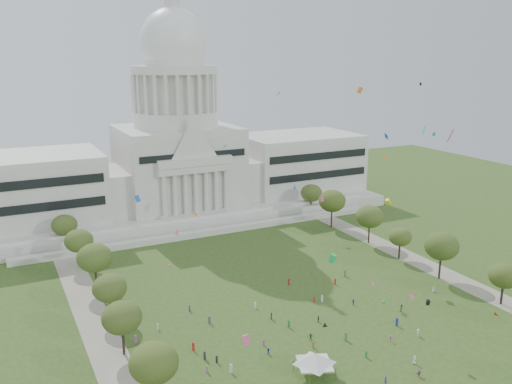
{
  "coord_description": "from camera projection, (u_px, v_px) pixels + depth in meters",
  "views": [
    {
      "loc": [
        -65.85,
        -86.77,
        61.62
      ],
      "look_at": [
        0.0,
        45.0,
        24.0
      ],
      "focal_mm": 38.0,
      "sensor_mm": 36.0,
      "label": 1
    }
  ],
  "objects": [
    {
      "name": "ground",
      "position": [
        347.0,
        343.0,
        118.97
      ],
      "size": [
        400.0,
        400.0,
        0.0
      ],
      "primitive_type": "plane",
      "color": "#334B1D",
      "rests_on": "ground"
    },
    {
      "name": "capitol",
      "position": [
        178.0,
        157.0,
        211.9
      ],
      "size": [
        160.0,
        64.5,
        91.3
      ],
      "color": "silver",
      "rests_on": "ground"
    },
    {
      "name": "path_left",
      "position": [
        98.0,
        331.0,
        124.18
      ],
      "size": [
        8.0,
        160.0,
        0.04
      ],
      "primitive_type": "cube",
      "color": "gray",
      "rests_on": "ground"
    },
    {
      "name": "path_right",
      "position": [
        418.0,
        261.0,
        165.76
      ],
      "size": [
        8.0,
        160.0,
        0.04
      ],
      "primitive_type": "cube",
      "color": "gray",
      "rests_on": "ground"
    },
    {
      "name": "row_tree_l_1",
      "position": [
        154.0,
        363.0,
        95.1
      ],
      "size": [
        8.86,
        8.86,
        12.59
      ],
      "color": "black",
      "rests_on": "ground"
    },
    {
      "name": "row_tree_r_1",
      "position": [
        504.0,
        276.0,
        135.58
      ],
      "size": [
        7.58,
        7.58,
        10.78
      ],
      "color": "black",
      "rests_on": "ground"
    },
    {
      "name": "row_tree_l_2",
      "position": [
        122.0,
        318.0,
        112.36
      ],
      "size": [
        8.42,
        8.42,
        11.97
      ],
      "color": "black",
      "rests_on": "ground"
    },
    {
      "name": "row_tree_r_2",
      "position": [
        442.0,
        246.0,
        150.83
      ],
      "size": [
        9.55,
        9.55,
        13.58
      ],
      "color": "black",
      "rests_on": "ground"
    },
    {
      "name": "row_tree_l_3",
      "position": [
        110.0,
        288.0,
        127.24
      ],
      "size": [
        8.12,
        8.12,
        11.55
      ],
      "color": "black",
      "rests_on": "ground"
    },
    {
      "name": "row_tree_r_3",
      "position": [
        400.0,
        237.0,
        166.34
      ],
      "size": [
        7.01,
        7.01,
        9.98
      ],
      "color": "black",
      "rests_on": "ground"
    },
    {
      "name": "row_tree_l_4",
      "position": [
        94.0,
        258.0,
        142.99
      ],
      "size": [
        9.29,
        9.29,
        13.21
      ],
      "color": "black",
      "rests_on": "ground"
    },
    {
      "name": "row_tree_r_4",
      "position": [
        370.0,
        217.0,
        179.43
      ],
      "size": [
        9.19,
        9.19,
        13.06
      ],
      "color": "black",
      "rests_on": "ground"
    },
    {
      "name": "row_tree_l_5",
      "position": [
        79.0,
        241.0,
        158.85
      ],
      "size": [
        8.33,
        8.33,
        11.85
      ],
      "color": "black",
      "rests_on": "ground"
    },
    {
      "name": "row_tree_r_5",
      "position": [
        332.0,
        201.0,
        196.19
      ],
      "size": [
        9.82,
        9.82,
        13.96
      ],
      "color": "black",
      "rests_on": "ground"
    },
    {
      "name": "row_tree_l_6",
      "position": [
        64.0,
        225.0,
        173.88
      ],
      "size": [
        8.19,
        8.19,
        11.64
      ],
      "color": "black",
      "rests_on": "ground"
    },
    {
      "name": "row_tree_r_6",
      "position": [
        311.0,
        193.0,
        213.16
      ],
      "size": [
        8.42,
        8.42,
        11.97
      ],
      "color": "black",
      "rests_on": "ground"
    },
    {
      "name": "event_tent",
      "position": [
        315.0,
        358.0,
        105.82
      ],
      "size": [
        11.6,
        11.6,
        5.03
      ],
      "color": "#4C4C4C",
      "rests_on": "ground"
    },
    {
      "name": "person_0",
      "position": [
        434.0,
        289.0,
        144.31
      ],
      "size": [
        0.87,
        0.97,
        1.67
      ],
      "primitive_type": "imported",
      "rotation": [
        0.0,
        0.0,
        5.23
      ],
      "color": "silver",
      "rests_on": "ground"
    },
    {
      "name": "person_2",
      "position": [
        402.0,
        308.0,
        133.23
      ],
      "size": [
        1.09,
        1.07,
        1.94
      ],
      "primitive_type": "imported",
      "rotation": [
        0.0,
        0.0,
        0.74
      ],
      "color": "#33723F",
      "rests_on": "ground"
    },
    {
      "name": "person_3",
      "position": [
        390.0,
        339.0,
        119.33
      ],
      "size": [
        0.76,
        1.07,
        1.5
      ],
      "primitive_type": "imported",
      "rotation": [
        0.0,
        0.0,
        5.0
      ],
      "color": "#994C8C",
      "rests_on": "ground"
    },
    {
      "name": "person_4",
      "position": [
        318.0,
        319.0,
        128.07
      ],
      "size": [
        0.79,
        1.06,
        1.61
      ],
      "primitive_type": "imported",
      "rotation": [
        0.0,
        0.0,
        4.38
      ],
      "color": "#26262B",
      "rests_on": "ground"
    },
    {
      "name": "person_5",
      "position": [
        311.0,
        336.0,
        120.16
      ],
      "size": [
        1.53,
        1.2,
        1.55
      ],
      "primitive_type": "imported",
      "rotation": [
        0.0,
        0.0,
        2.63
      ],
      "color": "#33723F",
      "rests_on": "ground"
    },
    {
      "name": "person_6",
      "position": [
        414.0,
        360.0,
        110.69
      ],
      "size": [
        0.87,
        1.05,
        1.85
      ],
      "primitive_type": "imported",
      "rotation": [
        0.0,
        0.0,
        1.93
      ],
      "color": "silver",
      "rests_on": "ground"
    },
    {
      "name": "person_7",
      "position": [
        386.0,
        380.0,
        104.0
      ],
      "size": [
        0.68,
        0.56,
        1.65
      ],
      "primitive_type": "imported",
      "rotation": [
        0.0,
        0.0,
        3.36
      ],
      "color": "navy",
      "rests_on": "ground"
    },
    {
      "name": "person_8",
      "position": [
        268.0,
        351.0,
        114.26
      ],
      "size": [
        0.83,
        0.75,
        1.45
      ],
      "primitive_type": "imported",
      "rotation": [
        0.0,
        0.0,
        2.58
      ],
      "color": "navy",
      "rests_on": "ground"
    },
    {
      "name": "person_9",
      "position": [
        418.0,
        333.0,
        121.6
      ],
      "size": [
        1.25,
        1.06,
        1.72
      ],
      "primitive_type": "imported",
      "rotation": [
        0.0,
        0.0,
        0.54
      ],
      "color": "silver",
      "rests_on": "ground"
    },
    {
      "name": "person_10",
      "position": [
        353.0,
        302.0,
        136.81
      ],
      "size": [
        0.57,
        0.98,
        1.62
      ],
      "primitive_type": "imported",
      "rotation": [
        0.0,
        0.0,
        1.62
      ],
      "color": "navy",
      "rests_on": "ground"
    },
    {
      "name": "person_11",
      "position": [
        419.0,
        373.0,
        106.28
      ],
      "size": [
        1.44,
        0.69,
        1.5
      ],
      "primitive_type": "imported",
      "rotation": [
        0.0,
        0.0,
        3.04
      ],
      "color": "#994C8C",
      "rests_on": "ground"
    },
    {
      "name": "distant_crowd",
      "position": [
        275.0,
        322.0,
        126.63
      ],
      "size": [
        63.41,
        39.69,
        1.95
      ],
      "color": "#994C8C",
      "rests_on": "ground"
    },
    {
      "name": "kite_swarm",
      "position": [
        367.0,
        206.0,
        122.55
      ],
      "size": [
        93.42,
        100.63,
        58.14
      ],
      "color": "black",
      "rests_on": "ground"
    }
  ]
}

